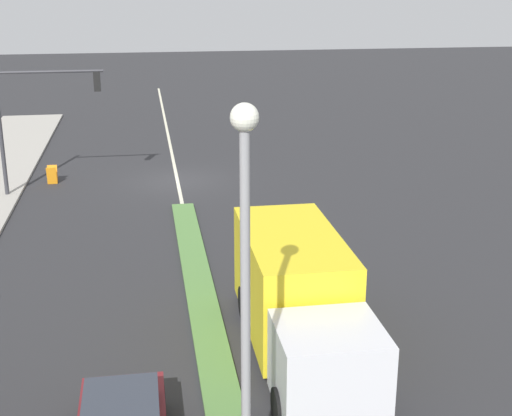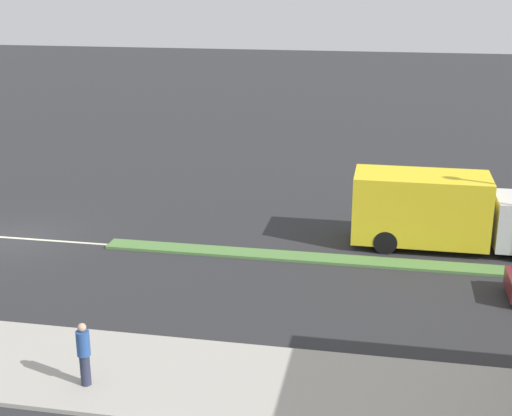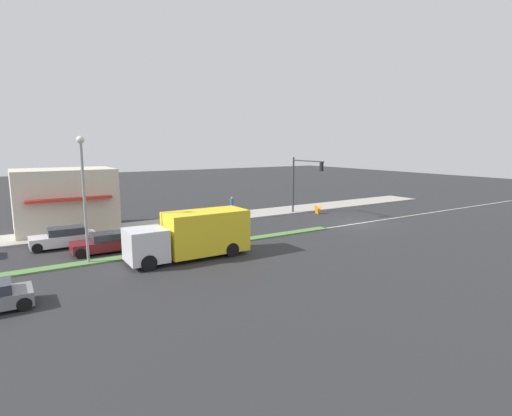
{
  "view_description": "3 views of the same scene",
  "coord_description": "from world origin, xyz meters",
  "px_view_note": "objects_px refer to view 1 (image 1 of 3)",
  "views": [
    {
      "loc": [
        1.49,
        32.84,
        9.22
      ],
      "look_at": [
        -1.91,
        11.73,
        2.29
      ],
      "focal_mm": 50.0,
      "sensor_mm": 36.0,
      "label": 1
    },
    {
      "loc": [
        24.61,
        14.55,
        9.97
      ],
      "look_at": [
        1.11,
        10.06,
        2.24
      ],
      "focal_mm": 50.0,
      "sensor_mm": 36.0,
      "label": 2
    },
    {
      "loc": [
        -24.62,
        26.43,
        6.98
      ],
      "look_at": [
        0.39,
        10.48,
        2.26
      ],
      "focal_mm": 28.0,
      "sensor_mm": 36.0,
      "label": 3
    }
  ],
  "objects_px": {
    "street_lamp": "(245,272)",
    "delivery_truck": "(299,299)",
    "warning_aframe_sign": "(52,175)",
    "traffic_signal_main": "(33,108)"
  },
  "relations": [
    {
      "from": "traffic_signal_main",
      "to": "delivery_truck",
      "type": "relative_size",
      "value": 0.75
    },
    {
      "from": "traffic_signal_main",
      "to": "warning_aframe_sign",
      "type": "distance_m",
      "value": 3.93
    },
    {
      "from": "traffic_signal_main",
      "to": "delivery_truck",
      "type": "bearing_deg",
      "value": 118.42
    },
    {
      "from": "delivery_truck",
      "to": "warning_aframe_sign",
      "type": "bearing_deg",
      "value": -65.03
    },
    {
      "from": "warning_aframe_sign",
      "to": "delivery_truck",
      "type": "xyz_separation_m",
      "value": [
        -8.01,
        17.19,
        1.04
      ]
    },
    {
      "from": "street_lamp",
      "to": "delivery_truck",
      "type": "xyz_separation_m",
      "value": [
        -2.2,
        -5.75,
        -3.31
      ]
    },
    {
      "from": "street_lamp",
      "to": "delivery_truck",
      "type": "height_order",
      "value": "street_lamp"
    },
    {
      "from": "street_lamp",
      "to": "warning_aframe_sign",
      "type": "relative_size",
      "value": 8.8
    },
    {
      "from": "traffic_signal_main",
      "to": "warning_aframe_sign",
      "type": "bearing_deg",
      "value": -99.94
    },
    {
      "from": "street_lamp",
      "to": "warning_aframe_sign",
      "type": "height_order",
      "value": "street_lamp"
    }
  ]
}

